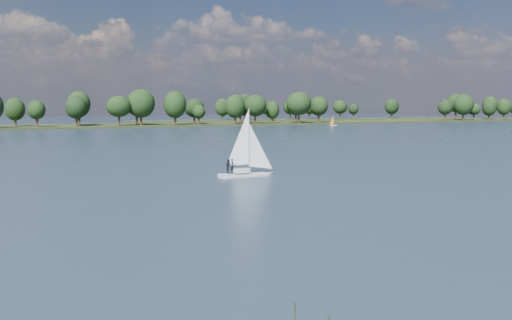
{
  "coord_description": "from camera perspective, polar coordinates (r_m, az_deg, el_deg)",
  "views": [
    {
      "loc": [
        -24.42,
        -21.54,
        8.62
      ],
      "look_at": [
        4.72,
        34.99,
        2.5
      ],
      "focal_mm": 40.0,
      "sensor_mm": 36.0,
      "label": 1
    }
  ],
  "objects": [
    {
      "name": "far_shore_back",
      "position": [
        336.67,
        5.97,
        4.0
      ],
      "size": [
        220.0,
        30.0,
        1.4
      ],
      "primitive_type": "cube",
      "color": "black",
      "rests_on": "ground"
    },
    {
      "name": "dinghy_orange",
      "position": [
        245.04,
        7.74,
        3.69
      ],
      "size": [
        3.18,
        2.18,
        4.72
      ],
      "rotation": [
        0.0,
        0.0,
        -0.38
      ],
      "color": "white",
      "rests_on": "ground"
    },
    {
      "name": "sailboat",
      "position": [
        68.76,
        -1.21,
        0.33
      ],
      "size": [
        6.6,
        1.87,
        8.68
      ],
      "rotation": [
        0.0,
        0.0,
        -0.0
      ],
      "color": "silver",
      "rests_on": "ground"
    },
    {
      "name": "far_shore",
      "position": [
        234.97,
        -21.32,
        3.02
      ],
      "size": [
        660.0,
        40.0,
        1.5
      ],
      "primitive_type": "cube",
      "color": "black",
      "rests_on": "ground"
    },
    {
      "name": "ground",
      "position": [
        124.27,
        -15.88,
        1.31
      ],
      "size": [
        700.0,
        700.0,
        0.0
      ],
      "primitive_type": "plane",
      "color": "#233342",
      "rests_on": "ground"
    },
    {
      "name": "treeline",
      "position": [
        230.71,
        -22.73,
        4.92
      ],
      "size": [
        562.17,
        73.44,
        18.0
      ],
      "color": "black",
      "rests_on": "ground"
    }
  ]
}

